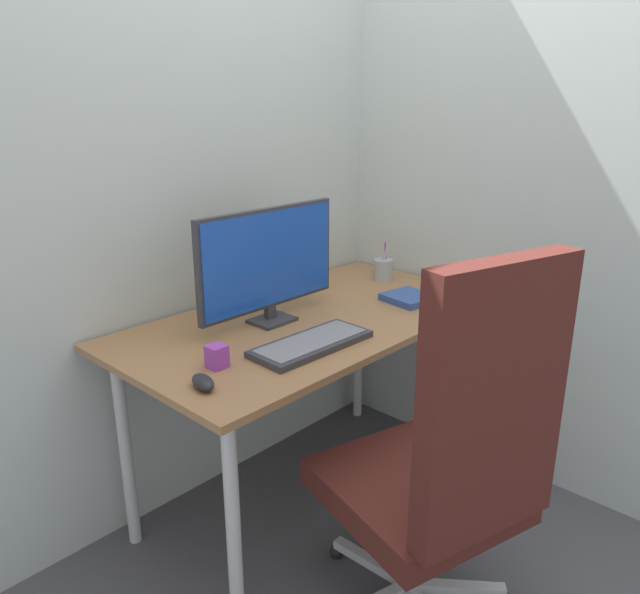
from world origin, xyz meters
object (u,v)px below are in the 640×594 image
(keyboard, at_px, (311,343))
(desk_clamp_accessory, at_px, (217,357))
(office_chair, at_px, (448,459))
(monitor, at_px, (269,261))
(pen_holder, at_px, (383,269))
(mouse, at_px, (203,382))
(notebook, at_px, (409,298))

(keyboard, xyz_separation_m, desk_clamp_accessory, (-0.30, 0.10, 0.02))
(office_chair, height_order, monitor, office_chair)
(pen_holder, bearing_deg, desk_clamp_accessory, -169.40)
(office_chair, distance_m, desk_clamp_accessory, 0.71)
(keyboard, height_order, mouse, mouse)
(keyboard, xyz_separation_m, notebook, (0.59, 0.04, 0.00))
(monitor, height_order, desk_clamp_accessory, monitor)
(monitor, distance_m, pen_holder, 0.71)
(office_chair, xyz_separation_m, desk_clamp_accessory, (-0.29, 0.61, 0.21))
(office_chair, relative_size, monitor, 1.97)
(pen_holder, xyz_separation_m, desk_clamp_accessory, (-1.05, -0.20, -0.01))
(keyboard, distance_m, mouse, 0.41)
(pen_holder, bearing_deg, mouse, -166.59)
(keyboard, relative_size, notebook, 2.38)
(pen_holder, distance_m, notebook, 0.31)
(monitor, bearing_deg, pen_holder, 2.05)
(monitor, xyz_separation_m, keyboard, (-0.07, -0.27, -0.21))
(office_chair, xyz_separation_m, keyboard, (0.01, 0.52, 0.19))
(mouse, distance_m, pen_holder, 1.19)
(office_chair, xyz_separation_m, monitor, (0.08, 0.79, 0.39))
(monitor, bearing_deg, mouse, -152.14)
(mouse, bearing_deg, monitor, 41.08)
(office_chair, relative_size, mouse, 11.84)
(office_chair, relative_size, notebook, 6.73)
(mouse, height_order, notebook, mouse)
(office_chair, height_order, notebook, office_chair)
(mouse, xyz_separation_m, desk_clamp_accessory, (0.11, 0.08, 0.02))
(keyboard, bearing_deg, monitor, 75.36)
(pen_holder, bearing_deg, notebook, -123.37)
(monitor, bearing_deg, notebook, -23.89)
(pen_holder, xyz_separation_m, notebook, (-0.17, -0.25, -0.03))
(office_chair, bearing_deg, monitor, 84.00)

